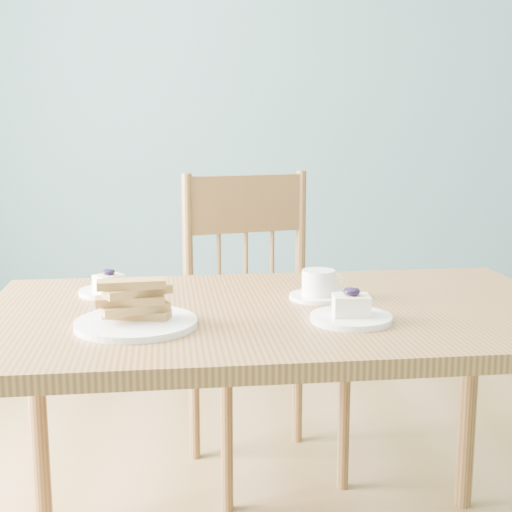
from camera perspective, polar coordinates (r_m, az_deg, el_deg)
room at (r=1.86m, az=12.80°, el=17.03°), size 5.01×5.01×2.71m
dining_table at (r=1.65m, az=1.99°, el=-6.57°), size 1.38×0.84×0.72m
dining_chair at (r=2.31m, az=0.40°, el=-5.36°), size 0.55×0.53×0.97m
cheesecake_plate_near at (r=1.53m, az=7.62°, el=-4.52°), size 0.17×0.17×0.07m
cheesecake_plate_far at (r=1.79m, az=-11.68°, el=-2.48°), size 0.15×0.15×0.06m
coffee_cup at (r=1.71m, az=5.05°, el=-2.45°), size 0.14×0.14×0.07m
biscotti_plate at (r=1.49m, az=-9.59°, el=-4.43°), size 0.25×0.25×0.10m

